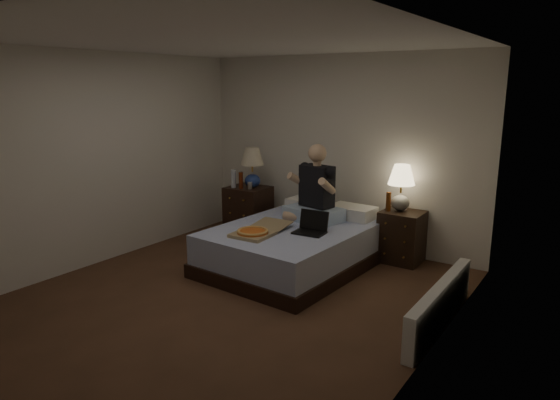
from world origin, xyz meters
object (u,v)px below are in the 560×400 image
Objects in this scene: bed at (293,247)px; person at (314,183)px; laptop at (309,223)px; beer_bottle_right at (388,202)px; soda_can at (250,185)px; nightstand_left at (248,212)px; water_bottle at (234,179)px; pizza_box at (253,232)px; nightstand_right at (402,237)px; lamp_left at (252,168)px; beer_bottle_left at (241,180)px; lamp_right at (401,188)px; radiator at (440,305)px.

bed is 2.12× the size of person.
laptop is (0.29, -0.13, 0.37)m from bed.
soda_can is at bearing -173.06° from beer_bottle_right.
bed is 2.77× the size of nightstand_left.
water_bottle is 0.27m from soda_can.
bed is at bearing -28.75° from soda_can.
beer_bottle_right is 0.30× the size of pizza_box.
beer_bottle_right is (2.02, 0.14, 0.39)m from nightstand_left.
pizza_box is at bearing -91.95° from person.
person reaches higher than water_bottle.
water_bottle reaches higher than pizza_box.
person is (1.14, -0.22, 0.19)m from soda_can.
nightstand_right is 2.23m from lamp_left.
nightstand_left is 7.14× the size of soda_can.
water_bottle reaches higher than nightstand_right.
soda_can is at bearing 147.61° from laptop.
lamp_left is 2.24× the size of water_bottle.
beer_bottle_left is at bearing -100.21° from nightstand_left.
pizza_box is (0.92, -1.15, -0.23)m from soda_can.
person reaches higher than lamp_right.
nightstand_left is 2.10× the size of laptop.
lamp_left reaches higher than bed.
radiator is (1.84, -0.90, -0.76)m from person.
bed is 0.81m from person.
water_bottle is 0.13m from beer_bottle_left.
beer_bottle_left is 0.14× the size of radiator.
laptop is at bearing -30.37° from lamp_left.
person is (0.05, 0.39, 0.71)m from bed.
water_bottle reaches higher than bed.
person is at bearing -147.83° from lamp_right.
radiator is (0.96, -1.46, -0.71)m from lamp_right.
lamp_left is at bearing -174.20° from nightstand_right.
beer_bottle_left reaches higher than pizza_box.
lamp_right is at bearing 54.53° from laptop.
bed is 1.53m from lamp_left.
lamp_left is 2.43× the size of beer_bottle_right.
beer_bottle_left reaches higher than nightstand_left.
nightstand_left reaches higher than nightstand_right.
person is (1.27, -0.18, 0.13)m from beer_bottle_left.
radiator is (3.11, -1.08, -0.63)m from beer_bottle_left.
nightstand_left is 0.52m from water_bottle.
lamp_left is at bearing 124.59° from pizza_box.
radiator is at bearing -20.60° from soda_can.
beer_bottle_right reaches higher than nightstand_left.
pizza_box is (1.17, -1.11, -0.31)m from water_bottle.
beer_bottle_right is (1.95, 0.13, -0.25)m from lamp_left.
nightstand_left is 2.19m from nightstand_right.
nightstand_left reaches higher than pizza_box.
water_bottle is at bearing -177.31° from beer_bottle_left.
person is 2.74× the size of laptop.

